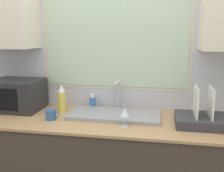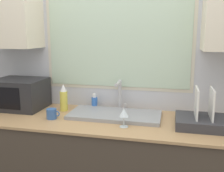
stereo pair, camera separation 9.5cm
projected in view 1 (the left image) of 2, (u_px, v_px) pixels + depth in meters
name	position (u px, v px, depth m)	size (l,w,h in m)	color
countertop	(108.00, 171.00, 2.21)	(2.29, 0.70, 0.92)	#42382D
wall_back	(115.00, 55.00, 2.34)	(6.00, 0.38, 2.60)	silver
sink_basin	(114.00, 115.00, 2.17)	(0.75, 0.35, 0.03)	gray
faucet	(118.00, 93.00, 2.32)	(0.08, 0.18, 0.27)	#B7B7BC
microwave	(16.00, 95.00, 2.36)	(0.45, 0.37, 0.27)	#232326
dish_rack	(202.00, 119.00, 1.96)	(0.39, 0.32, 0.29)	#333338
spray_bottle	(62.00, 99.00, 2.30)	(0.07, 0.07, 0.24)	#D8CC4C
soap_bottle	(93.00, 103.00, 2.39)	(0.05, 0.05, 0.14)	blue
mug_near_sink	(51.00, 115.00, 2.09)	(0.11, 0.08, 0.08)	#335999
wine_glass	(125.00, 113.00, 1.92)	(0.07, 0.07, 0.14)	silver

